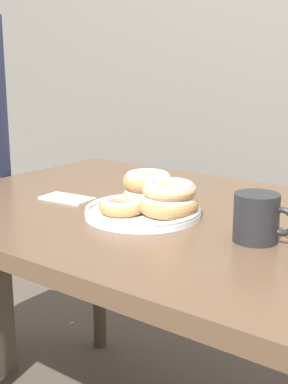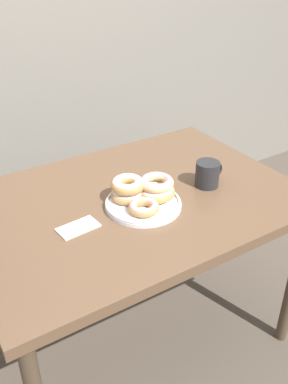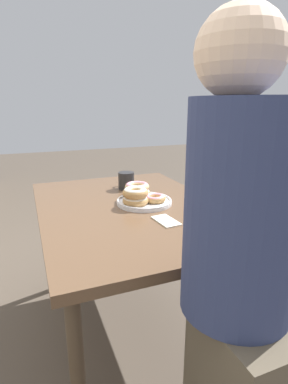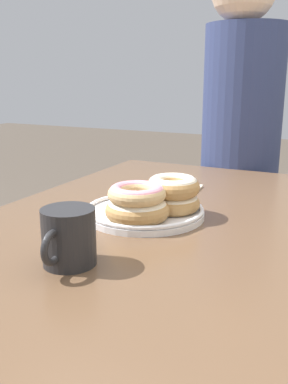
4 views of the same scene
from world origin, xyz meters
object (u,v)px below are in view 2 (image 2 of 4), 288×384
object	(u,v)px
donut_plate	(143,194)
coffee_mug	(208,174)
napkin	(78,228)
dining_table	(133,213)

from	to	relation	value
donut_plate	coffee_mug	distance (m)	0.28
donut_plate	napkin	bearing A→B (deg)	-176.84
dining_table	coffee_mug	world-z (taller)	coffee_mug
coffee_mug	napkin	size ratio (longest dim) A/B	0.90
donut_plate	dining_table	bearing A→B (deg)	101.00
dining_table	napkin	xyz separation A→B (m)	(-0.26, -0.07, 0.07)
dining_table	donut_plate	size ratio (longest dim) A/B	4.16
dining_table	napkin	distance (m)	0.28
coffee_mug	napkin	distance (m)	0.55
dining_table	napkin	bearing A→B (deg)	-164.33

